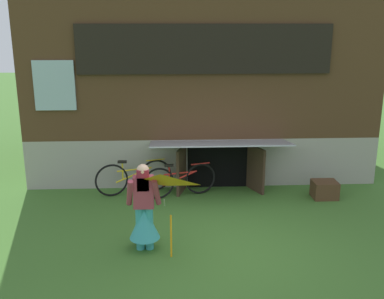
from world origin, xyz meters
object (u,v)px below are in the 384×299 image
(bicycle_yellow, at_px, (134,177))
(wooden_crate, at_px, (325,190))
(person, at_px, (144,214))
(kite, at_px, (161,197))
(bicycle_red, at_px, (180,180))

(bicycle_yellow, bearing_deg, wooden_crate, -23.87)
(person, bearing_deg, kite, -76.92)
(wooden_crate, bearing_deg, bicycle_yellow, 173.49)
(bicycle_red, bearing_deg, person, -121.35)
(person, xyz_separation_m, wooden_crate, (3.88, 2.20, -0.45))
(kite, relative_size, bicycle_red, 0.85)
(kite, bearing_deg, bicycle_yellow, 101.86)
(person, xyz_separation_m, bicycle_yellow, (-0.38, 2.68, -0.25))
(kite, bearing_deg, person, 118.61)
(kite, height_order, bicycle_red, kite)
(wooden_crate, bearing_deg, bicycle_red, 175.47)
(person, distance_m, bicycle_yellow, 2.72)
(person, xyz_separation_m, bicycle_red, (0.65, 2.45, -0.27))
(kite, xyz_separation_m, wooden_crate, (3.58, 2.74, -0.97))
(wooden_crate, bearing_deg, person, -150.47)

